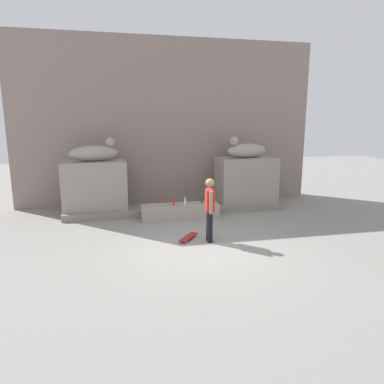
% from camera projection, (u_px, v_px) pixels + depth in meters
% --- Properties ---
extents(ground_plane, '(40.00, 40.00, 0.00)m').
position_uv_depth(ground_plane, '(200.00, 248.00, 8.53)').
color(ground_plane, gray).
extents(facade_wall, '(11.22, 0.60, 6.10)m').
position_uv_depth(facade_wall, '(167.00, 123.00, 13.06)').
color(facade_wall, gray).
rests_on(facade_wall, ground_plane).
extents(pedestal_left, '(2.08, 1.25, 1.80)m').
position_uv_depth(pedestal_left, '(96.00, 188.00, 11.57)').
color(pedestal_left, gray).
rests_on(pedestal_left, ground_plane).
extents(pedestal_right, '(2.08, 1.25, 1.80)m').
position_uv_depth(pedestal_right, '(246.00, 182.00, 12.67)').
color(pedestal_right, gray).
rests_on(pedestal_right, ground_plane).
extents(statue_reclining_left, '(1.69, 0.91, 0.78)m').
position_uv_depth(statue_reclining_left, '(95.00, 153.00, 11.34)').
color(statue_reclining_left, '#9F9888').
rests_on(statue_reclining_left, pedestal_left).
extents(statue_reclining_right, '(1.68, 0.90, 0.78)m').
position_uv_depth(statue_reclining_right, '(246.00, 150.00, 12.42)').
color(statue_reclining_right, '#9F9888').
rests_on(statue_reclining_right, pedestal_right).
extents(ledge_block, '(2.50, 0.64, 0.47)m').
position_uv_depth(ledge_block, '(180.00, 211.00, 11.13)').
color(ledge_block, gray).
rests_on(ledge_block, ground_plane).
extents(skater, '(0.24, 0.54, 1.67)m').
position_uv_depth(skater, '(210.00, 207.00, 8.86)').
color(skater, black).
rests_on(skater, ground_plane).
extents(skateboard, '(0.64, 0.76, 0.08)m').
position_uv_depth(skateboard, '(189.00, 237.00, 9.16)').
color(skateboard, maroon).
rests_on(skateboard, ground_plane).
extents(bottle_brown, '(0.06, 0.06, 0.31)m').
position_uv_depth(bottle_brown, '(202.00, 199.00, 11.24)').
color(bottle_brown, '#593314').
rests_on(bottle_brown, ledge_block).
extents(bottle_blue, '(0.06, 0.06, 0.32)m').
position_uv_depth(bottle_blue, '(212.00, 198.00, 11.45)').
color(bottle_blue, '#194C99').
rests_on(bottle_blue, ledge_block).
extents(bottle_red, '(0.06, 0.06, 0.30)m').
position_uv_depth(bottle_red, '(174.00, 202.00, 10.91)').
color(bottle_red, red).
rests_on(bottle_red, ledge_block).
extents(bottle_clear, '(0.07, 0.07, 0.27)m').
position_uv_depth(bottle_clear, '(185.00, 202.00, 10.95)').
color(bottle_clear, silver).
rests_on(bottle_clear, ledge_block).
extents(stair_step, '(7.44, 0.50, 0.21)m').
position_uv_depth(stair_step, '(177.00, 211.00, 11.66)').
color(stair_step, gray).
rests_on(stair_step, ground_plane).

